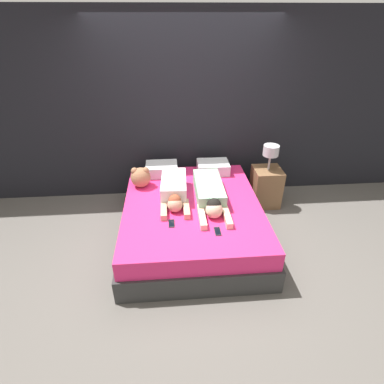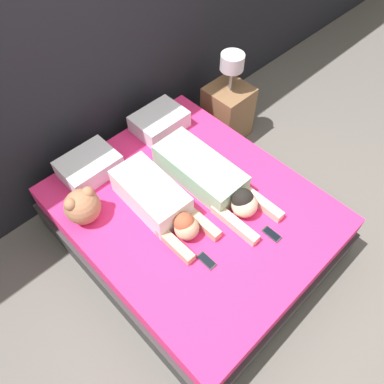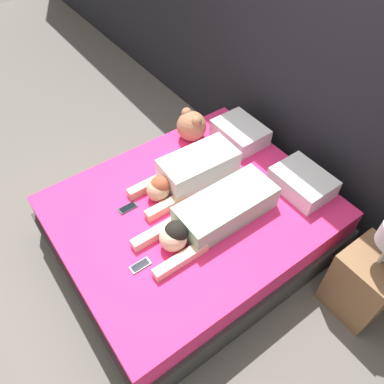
{
  "view_description": "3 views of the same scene",
  "coord_description": "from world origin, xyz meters",
  "px_view_note": "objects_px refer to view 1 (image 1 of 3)",
  "views": [
    {
      "loc": [
        -0.25,
        -3.06,
        2.49
      ],
      "look_at": [
        0.0,
        0.0,
        0.65
      ],
      "focal_mm": 28.0,
      "sensor_mm": 36.0,
      "label": 1
    },
    {
      "loc": [
        -1.13,
        -1.17,
        2.83
      ],
      "look_at": [
        0.0,
        0.0,
        0.65
      ],
      "focal_mm": 35.0,
      "sensor_mm": 36.0,
      "label": 2
    },
    {
      "loc": [
        1.46,
        -1.06,
        2.7
      ],
      "look_at": [
        0.0,
        0.0,
        0.65
      ],
      "focal_mm": 35.0,
      "sensor_mm": 36.0,
      "label": 3
    }
  ],
  "objects_px": {
    "cell_phone_left": "(171,223)",
    "nightstand": "(266,184)",
    "pillow_head_right": "(213,167)",
    "person_left": "(174,190)",
    "person_right": "(210,194)",
    "bed": "(192,220)",
    "cell_phone_right": "(218,231)",
    "pillow_head_left": "(162,169)",
    "plush_toy": "(141,177)"
  },
  "relations": [
    {
      "from": "person_right",
      "to": "cell_phone_left",
      "type": "bearing_deg",
      "value": -137.75
    },
    {
      "from": "bed",
      "to": "pillow_head_left",
      "type": "relative_size",
      "value": 4.59
    },
    {
      "from": "pillow_head_right",
      "to": "person_left",
      "type": "relative_size",
      "value": 0.51
    },
    {
      "from": "bed",
      "to": "cell_phone_right",
      "type": "distance_m",
      "value": 0.68
    },
    {
      "from": "pillow_head_right",
      "to": "cell_phone_right",
      "type": "relative_size",
      "value": 3.13
    },
    {
      "from": "person_left",
      "to": "plush_toy",
      "type": "distance_m",
      "value": 0.54
    },
    {
      "from": "pillow_head_left",
      "to": "plush_toy",
      "type": "relative_size",
      "value": 1.62
    },
    {
      "from": "cell_phone_right",
      "to": "nightstand",
      "type": "relative_size",
      "value": 0.15
    },
    {
      "from": "nightstand",
      "to": "person_left",
      "type": "bearing_deg",
      "value": -158.26
    },
    {
      "from": "bed",
      "to": "cell_phone_left",
      "type": "distance_m",
      "value": 0.55
    },
    {
      "from": "pillow_head_right",
      "to": "person_right",
      "type": "xyz_separation_m",
      "value": [
        -0.15,
        -0.76,
        0.02
      ]
    },
    {
      "from": "pillow_head_right",
      "to": "person_right",
      "type": "distance_m",
      "value": 0.78
    },
    {
      "from": "plush_toy",
      "to": "pillow_head_left",
      "type": "bearing_deg",
      "value": 50.8
    },
    {
      "from": "bed",
      "to": "plush_toy",
      "type": "bearing_deg",
      "value": 144.26
    },
    {
      "from": "bed",
      "to": "cell_phone_right",
      "type": "bearing_deg",
      "value": -69.22
    },
    {
      "from": "bed",
      "to": "nightstand",
      "type": "xyz_separation_m",
      "value": [
        1.15,
        0.67,
        0.08
      ]
    },
    {
      "from": "nightstand",
      "to": "pillow_head_left",
      "type": "bearing_deg",
      "value": 175.57
    },
    {
      "from": "pillow_head_right",
      "to": "bed",
      "type": "bearing_deg",
      "value": -115.0
    },
    {
      "from": "cell_phone_left",
      "to": "pillow_head_left",
      "type": "bearing_deg",
      "value": 95.21
    },
    {
      "from": "bed",
      "to": "cell_phone_left",
      "type": "relative_size",
      "value": 14.38
    },
    {
      "from": "person_left",
      "to": "cell_phone_left",
      "type": "xyz_separation_m",
      "value": [
        -0.05,
        -0.54,
        -0.1
      ]
    },
    {
      "from": "cell_phone_left",
      "to": "plush_toy",
      "type": "distance_m",
      "value": 0.96
    },
    {
      "from": "person_right",
      "to": "bed",
      "type": "bearing_deg",
      "value": -173.0
    },
    {
      "from": "pillow_head_left",
      "to": "bed",
      "type": "bearing_deg",
      "value": -65.0
    },
    {
      "from": "pillow_head_left",
      "to": "plush_toy",
      "type": "height_order",
      "value": "plush_toy"
    },
    {
      "from": "bed",
      "to": "pillow_head_right",
      "type": "relative_size",
      "value": 4.59
    },
    {
      "from": "nightstand",
      "to": "cell_phone_left",
      "type": "bearing_deg",
      "value": -142.44
    },
    {
      "from": "bed",
      "to": "pillow_head_right",
      "type": "bearing_deg",
      "value": 65.0
    },
    {
      "from": "person_left",
      "to": "cell_phone_left",
      "type": "relative_size",
      "value": 6.19
    },
    {
      "from": "person_right",
      "to": "cell_phone_right",
      "type": "xyz_separation_m",
      "value": [
        0.0,
        -0.62,
        -0.09
      ]
    },
    {
      "from": "person_right",
      "to": "plush_toy",
      "type": "relative_size",
      "value": 3.94
    },
    {
      "from": "person_right",
      "to": "cell_phone_right",
      "type": "distance_m",
      "value": 0.62
    },
    {
      "from": "person_left",
      "to": "person_right",
      "type": "bearing_deg",
      "value": -13.5
    },
    {
      "from": "person_left",
      "to": "bed",
      "type": "bearing_deg",
      "value": -31.84
    },
    {
      "from": "nightstand",
      "to": "bed",
      "type": "bearing_deg",
      "value": -149.62
    },
    {
      "from": "person_left",
      "to": "plush_toy",
      "type": "xyz_separation_m",
      "value": [
        -0.43,
        0.33,
        0.03
      ]
    },
    {
      "from": "cell_phone_right",
      "to": "cell_phone_left",
      "type": "bearing_deg",
      "value": 159.76
    },
    {
      "from": "person_left",
      "to": "cell_phone_right",
      "type": "xyz_separation_m",
      "value": [
        0.43,
        -0.72,
        -0.1
      ]
    },
    {
      "from": "person_right",
      "to": "cell_phone_left",
      "type": "relative_size",
      "value": 7.61
    },
    {
      "from": "pillow_head_right",
      "to": "cell_phone_left",
      "type": "relative_size",
      "value": 3.13
    },
    {
      "from": "pillow_head_right",
      "to": "person_left",
      "type": "height_order",
      "value": "person_left"
    },
    {
      "from": "pillow_head_left",
      "to": "pillow_head_right",
      "type": "height_order",
      "value": "same"
    },
    {
      "from": "pillow_head_left",
      "to": "pillow_head_right",
      "type": "distance_m",
      "value": 0.74
    },
    {
      "from": "plush_toy",
      "to": "cell_phone_left",
      "type": "bearing_deg",
      "value": -66.42
    },
    {
      "from": "person_right",
      "to": "cell_phone_right",
      "type": "relative_size",
      "value": 7.61
    },
    {
      "from": "person_right",
      "to": "nightstand",
      "type": "relative_size",
      "value": 1.15
    },
    {
      "from": "cell_phone_left",
      "to": "person_right",
      "type": "bearing_deg",
      "value": 42.25
    },
    {
      "from": "person_left",
      "to": "nightstand",
      "type": "distance_m",
      "value": 1.49
    },
    {
      "from": "cell_phone_left",
      "to": "nightstand",
      "type": "xyz_separation_m",
      "value": [
        1.41,
        1.08,
        -0.18
      ]
    },
    {
      "from": "cell_phone_left",
      "to": "nightstand",
      "type": "bearing_deg",
      "value": 37.56
    }
  ]
}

